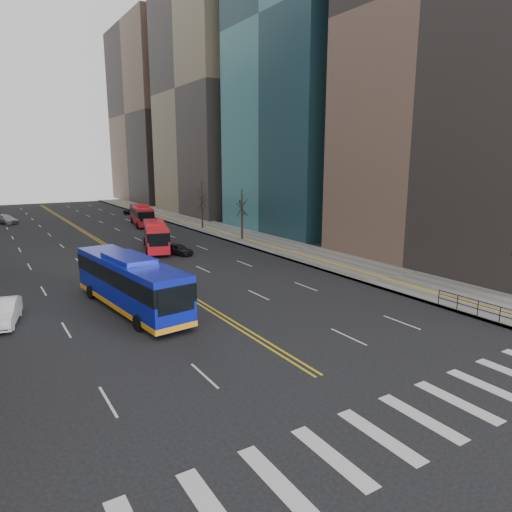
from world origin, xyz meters
TOP-DOWN VIEW (x-y plane):
  - ground at (0.00, 0.00)m, footprint 220.00×220.00m
  - sidewalk_right at (17.50, 45.00)m, footprint 7.00×130.00m
  - crosswalk at (0.00, 0.00)m, footprint 26.70×4.00m
  - centerline at (0.00, 55.00)m, footprint 0.55×100.00m
  - office_towers at (0.12, 68.51)m, footprint 83.00×134.00m
  - pedestrian_railing at (14.30, 6.00)m, footprint 0.06×6.06m
  - street_trees at (-7.18, 34.55)m, footprint 35.20×47.20m
  - blue_bus at (-4.67, 19.88)m, footprint 4.30×13.50m
  - red_bus_near at (4.29, 39.74)m, footprint 5.22×10.62m
  - red_bus_far at (9.29, 60.29)m, footprint 4.14×10.58m
  - car_white at (-12.50, 21.15)m, footprint 2.69×5.03m
  - car_dark_mid at (5.36, 35.61)m, footprint 2.65×3.89m
  - car_silver at (-8.97, 73.89)m, footprint 3.82×5.34m
  - car_dark_far at (12.50, 75.13)m, footprint 3.33×4.65m

SIDE VIEW (x-z plane):
  - ground at x=0.00m, z-range 0.00..0.00m
  - crosswalk at x=0.00m, z-range 0.00..0.01m
  - centerline at x=0.00m, z-range 0.00..0.01m
  - sidewalk_right at x=17.50m, z-range 0.00..0.15m
  - car_dark_far at x=12.50m, z-range 0.00..1.18m
  - car_dark_mid at x=5.36m, z-range 0.00..1.23m
  - car_silver at x=-8.97m, z-range 0.00..1.44m
  - car_white at x=-12.50m, z-range 0.00..1.58m
  - pedestrian_railing at x=14.30m, z-range 0.31..1.33m
  - red_bus_far at x=9.29m, z-range 0.19..3.49m
  - red_bus_near at x=4.29m, z-range 0.19..3.50m
  - blue_bus at x=-4.67m, z-range 0.09..3.93m
  - street_trees at x=-7.18m, z-range 1.07..8.67m
  - office_towers at x=0.12m, z-range -5.08..52.92m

